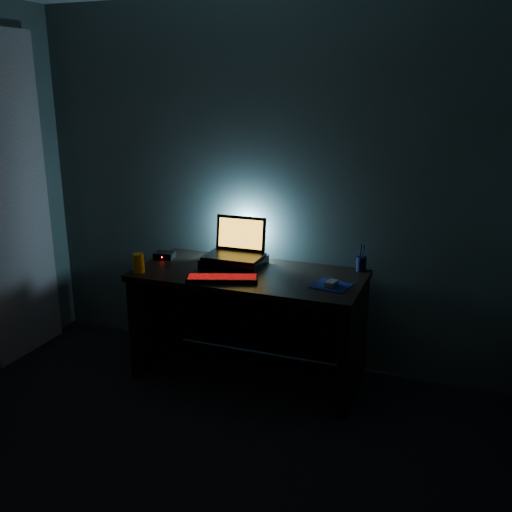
% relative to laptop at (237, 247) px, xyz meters
% --- Properties ---
extents(room, '(3.50, 4.00, 2.50)m').
position_rel_laptop_xyz_m(room, '(0.15, -1.77, 0.38)').
color(room, black).
rests_on(room, ground).
extents(desk, '(1.50, 0.70, 0.75)m').
position_rel_laptop_xyz_m(desk, '(0.15, -0.10, -0.38)').
color(desk, black).
rests_on(desk, ground).
extents(curtain, '(0.06, 0.65, 2.30)m').
position_rel_laptop_xyz_m(curtain, '(-1.56, -0.35, 0.28)').
color(curtain, beige).
rests_on(curtain, ground).
extents(riser, '(0.40, 0.30, 0.06)m').
position_rel_laptop_xyz_m(riser, '(0.00, -0.05, -0.09)').
color(riser, black).
rests_on(riser, desk).
extents(laptop, '(0.38, 0.29, 0.26)m').
position_rel_laptop_xyz_m(laptop, '(0.00, 0.00, 0.00)').
color(laptop, black).
rests_on(laptop, riser).
extents(keyboard, '(0.47, 0.28, 0.03)m').
position_rel_laptop_xyz_m(keyboard, '(0.05, -0.36, -0.11)').
color(keyboard, black).
rests_on(keyboard, desk).
extents(mousepad, '(0.25, 0.24, 0.00)m').
position_rel_laptop_xyz_m(mousepad, '(0.72, -0.22, -0.12)').
color(mousepad, '#0B1550').
rests_on(mousepad, desk).
extents(mouse, '(0.07, 0.10, 0.03)m').
position_rel_laptop_xyz_m(mouse, '(0.72, -0.22, -0.10)').
color(mouse, gray).
rests_on(mouse, mousepad).
extents(pen_cup, '(0.07, 0.07, 0.09)m').
position_rel_laptop_xyz_m(pen_cup, '(0.83, 0.15, -0.07)').
color(pen_cup, black).
rests_on(pen_cup, desk).
extents(juice_glass, '(0.09, 0.09, 0.13)m').
position_rel_laptop_xyz_m(juice_glass, '(-0.53, -0.39, -0.06)').
color(juice_glass, orange).
rests_on(juice_glass, desk).
extents(router, '(0.15, 0.13, 0.04)m').
position_rel_laptop_xyz_m(router, '(-0.53, -0.06, -0.10)').
color(router, black).
rests_on(router, desk).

